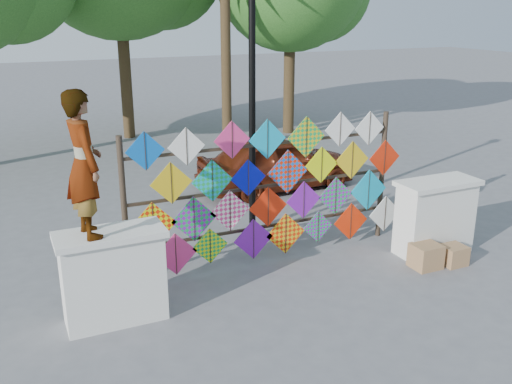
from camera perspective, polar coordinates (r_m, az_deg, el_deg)
ground at (r=9.05m, az=3.15°, el=-8.40°), size 80.00×80.00×0.00m
parapet_left at (r=7.80m, az=-14.08°, el=-8.17°), size 1.40×0.65×1.28m
parapet_right at (r=10.10m, az=17.47°, el=-2.33°), size 1.40×0.65×1.28m
kite_rack at (r=9.23m, az=1.67°, el=0.22°), size 4.97×0.24×2.38m
vendor_woman at (r=7.23m, az=-16.85°, el=2.65°), size 0.53×0.73×1.84m
sedan at (r=13.07m, az=2.12°, el=2.97°), size 3.73×1.64×1.25m
lamppost at (r=10.12m, az=-0.39°, el=10.48°), size 0.28×0.28×4.46m
cardboard_box_near at (r=9.63m, az=16.61°, el=-6.15°), size 0.45×0.40×0.40m
cardboard_box_far at (r=9.90m, az=19.12°, el=-5.98°), size 0.38×0.35×0.32m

